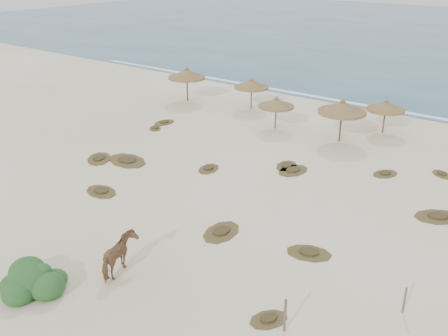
{
  "coord_description": "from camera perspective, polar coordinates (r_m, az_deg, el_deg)",
  "views": [
    {
      "loc": [
        14.53,
        -16.14,
        12.54
      ],
      "look_at": [
        -1.44,
        5.0,
        1.12
      ],
      "focal_mm": 40.0,
      "sensor_mm": 36.0,
      "label": 1
    }
  ],
  "objects": [
    {
      "name": "fence_post_near",
      "position": [
        18.64,
        6.98,
        -16.37
      ],
      "size": [
        0.11,
        0.11,
        1.38
      ],
      "primitive_type": "cylinder",
      "rotation": [
        0.0,
        0.0,
        -0.02
      ],
      "color": "brown",
      "rests_on": "ground"
    },
    {
      "name": "ground",
      "position": [
        25.08,
        -4.3,
        -6.75
      ],
      "size": [
        160.0,
        160.0,
        0.0
      ],
      "primitive_type": "plane",
      "color": "#FAECCE",
      "rests_on": "ground"
    },
    {
      "name": "scrub_12",
      "position": [
        19.42,
        5.11,
        -16.82
      ],
      "size": [
        1.6,
        1.81,
        0.16
      ],
      "rotation": [
        0.0,
        0.0,
        1.07
      ],
      "color": "brown",
      "rests_on": "ground"
    },
    {
      "name": "scrub_2",
      "position": [
        31.47,
        -1.78,
        -0.07
      ],
      "size": [
        1.52,
        1.99,
        0.16
      ],
      "rotation": [
        0.0,
        0.0,
        1.79
      ],
      "color": "brown",
      "rests_on": "ground"
    },
    {
      "name": "scrub_1",
      "position": [
        33.31,
        -11.01,
        0.85
      ],
      "size": [
        3.3,
        2.38,
        0.16
      ],
      "rotation": [
        0.0,
        0.0,
        3.01
      ],
      "color": "brown",
      "rests_on": "ground"
    },
    {
      "name": "scrub_10",
      "position": [
        33.48,
        23.63,
        -0.64
      ],
      "size": [
        1.7,
        1.66,
        0.16
      ],
      "rotation": [
        0.0,
        0.0,
        2.41
      ],
      "color": "brown",
      "rests_on": "ground"
    },
    {
      "name": "scrub_0",
      "position": [
        34.03,
        -14.1,
        1.06
      ],
      "size": [
        2.71,
        2.73,
        0.16
      ],
      "rotation": [
        0.0,
        0.0,
        2.34
      ],
      "color": "brown",
      "rests_on": "ground"
    },
    {
      "name": "palapa_3",
      "position": [
        39.31,
        18.02,
        6.72
      ],
      "size": [
        3.03,
        3.03,
        2.66
      ],
      "rotation": [
        0.0,
        0.0,
        0.07
      ],
      "color": "brown",
      "rests_on": "ground"
    },
    {
      "name": "fence_post_far",
      "position": [
        20.51,
        19.93,
        -14.03
      ],
      "size": [
        0.09,
        0.09,
        1.14
      ],
      "primitive_type": "cylinder",
      "rotation": [
        0.0,
        0.0,
        -0.11
      ],
      "color": "brown",
      "rests_on": "ground"
    },
    {
      "name": "scrub_3",
      "position": [
        31.51,
        7.9,
        -0.27
      ],
      "size": [
        1.82,
        2.48,
        0.16
      ],
      "rotation": [
        0.0,
        0.0,
        1.41
      ],
      "color": "brown",
      "rests_on": "ground"
    },
    {
      "name": "foam_line",
      "position": [
        46.3,
        17.46,
        6.53
      ],
      "size": [
        70.0,
        0.6,
        0.01
      ],
      "primitive_type": "cube",
      "color": "white",
      "rests_on": "ground"
    },
    {
      "name": "palapa_1",
      "position": [
        43.62,
        3.17,
        9.54
      ],
      "size": [
        3.85,
        3.85,
        2.8
      ],
      "rotation": [
        0.0,
        0.0,
        0.36
      ],
      "color": "brown",
      "rests_on": "ground"
    },
    {
      "name": "palapa_4",
      "position": [
        36.45,
        13.37,
        6.7
      ],
      "size": [
        4.47,
        4.47,
        3.22
      ],
      "rotation": [
        0.0,
        0.0,
        -0.38
      ],
      "color": "brown",
      "rests_on": "ground"
    },
    {
      "name": "scrub_13",
      "position": [
        32.11,
        7.16,
        0.24
      ],
      "size": [
        1.66,
        2.16,
        0.16
      ],
      "rotation": [
        0.0,
        0.0,
        1.8
      ],
      "color": "brown",
      "rests_on": "ground"
    },
    {
      "name": "scrub_8",
      "position": [
        39.22,
        -7.88,
        4.53
      ],
      "size": [
        1.6,
        1.61,
        0.16
      ],
      "rotation": [
        0.0,
        0.0,
        2.35
      ],
      "color": "brown",
      "rests_on": "ground"
    },
    {
      "name": "scrub_6",
      "position": [
        40.51,
        -6.84,
        5.2
      ],
      "size": [
        1.35,
        1.97,
        0.16
      ],
      "rotation": [
        0.0,
        0.0,
        1.5
      ],
      "color": "brown",
      "rests_on": "ground"
    },
    {
      "name": "bush",
      "position": [
        21.97,
        -21.22,
        -11.95
      ],
      "size": [
        2.94,
        2.59,
        1.32
      ],
      "rotation": [
        0.0,
        0.0,
        -0.36
      ],
      "color": "#2E632A",
      "rests_on": "ground"
    },
    {
      "name": "scrub_9",
      "position": [
        24.52,
        -0.31,
        -7.3
      ],
      "size": [
        1.73,
        2.46,
        0.16
      ],
      "rotation": [
        0.0,
        0.0,
        1.67
      ],
      "color": "brown",
      "rests_on": "ground"
    },
    {
      "name": "palapa_2",
      "position": [
        38.61,
        5.98,
        7.36
      ],
      "size": [
        3.26,
        3.26,
        2.59
      ],
      "rotation": [
        0.0,
        0.0,
        -0.2
      ],
      "color": "brown",
      "rests_on": "ground"
    },
    {
      "name": "scrub_7",
      "position": [
        32.31,
        17.93,
        -0.62
      ],
      "size": [
        1.75,
        2.06,
        0.16
      ],
      "rotation": [
        0.0,
        0.0,
        1.15
      ],
      "color": "brown",
      "rests_on": "ground"
    },
    {
      "name": "scrub_5",
      "position": [
        28.12,
        23.26,
        -5.12
      ],
      "size": [
        2.94,
        2.82,
        0.16
      ],
      "rotation": [
        0.0,
        0.0,
        0.69
      ],
      "color": "brown",
      "rests_on": "ground"
    },
    {
      "name": "horse",
      "position": [
        21.7,
        -11.86,
        -9.8
      ],
      "size": [
        1.57,
        2.24,
        1.72
      ],
      "primitive_type": "imported",
      "rotation": [
        0.0,
        0.0,
        3.49
      ],
      "color": "#986945",
      "rests_on": "ground"
    },
    {
      "name": "scrub_11",
      "position": [
        29.34,
        -13.86,
        -2.6
      ],
      "size": [
        2.29,
        1.63,
        0.16
      ],
      "rotation": [
        0.0,
        0.0,
        3.03
      ],
      "color": "brown",
      "rests_on": "ground"
    },
    {
      "name": "scrub_4",
      "position": [
        23.26,
        9.67,
        -9.53
      ],
      "size": [
        2.41,
        1.97,
        0.16
      ],
      "rotation": [
        0.0,
        0.0,
        0.35
      ],
      "color": "brown",
      "rests_on": "ground"
    },
    {
      "name": "palapa_0",
      "position": [
        46.04,
        -4.28,
        10.64
      ],
      "size": [
        4.08,
        4.08,
        3.19
      ],
      "rotation": [
        0.0,
        0.0,
        -0.22
      ],
      "color": "brown",
      "rests_on": "ground"
    }
  ]
}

